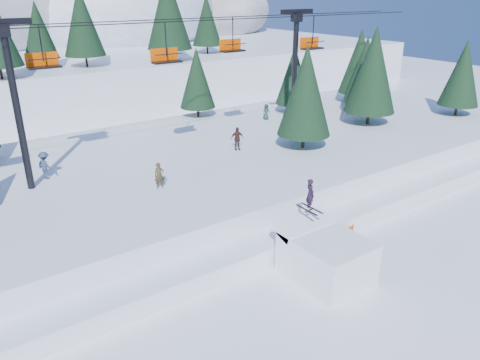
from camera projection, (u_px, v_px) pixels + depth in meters
ground at (333, 316)px, 22.05m from camera, size 160.00×160.00×0.00m
mid_shelf at (160, 176)px, 35.18m from camera, size 70.00×22.00×2.50m
berm at (236, 237)px, 27.89m from camera, size 70.00×6.00×1.10m
jump_kicker at (325, 255)px, 24.65m from camera, size 3.45×4.70×5.11m
chairlift at (159, 66)px, 32.43m from camera, size 46.78×3.21×10.28m
conifer_stand at (168, 96)px, 34.00m from camera, size 64.27×18.17×9.77m
distant_skiers at (69, 170)px, 30.43m from camera, size 32.50×9.95×1.87m
banner_near at (337, 236)px, 28.04m from camera, size 2.86×0.16×0.90m
banner_far at (355, 215)px, 30.74m from camera, size 2.67×1.08×0.90m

